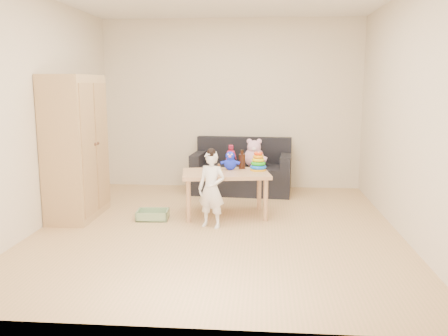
# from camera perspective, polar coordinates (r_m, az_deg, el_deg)

# --- Properties ---
(room) EXTENTS (4.50, 4.50, 4.50)m
(room) POSITION_cam_1_polar(r_m,az_deg,el_deg) (5.19, -0.78, 6.62)
(room) COLOR tan
(room) RESTS_ON ground
(wardrobe) EXTENTS (0.48, 0.96, 1.72)m
(wardrobe) POSITION_cam_1_polar(r_m,az_deg,el_deg) (5.98, -17.40, 2.38)
(wardrobe) COLOR tan
(wardrobe) RESTS_ON ground
(sofa) EXTENTS (1.50, 0.84, 0.41)m
(sofa) POSITION_cam_1_polar(r_m,az_deg,el_deg) (7.13, 2.13, -1.34)
(sofa) COLOR black
(sofa) RESTS_ON ground
(play_table) EXTENTS (1.14, 0.82, 0.55)m
(play_table) POSITION_cam_1_polar(r_m,az_deg,el_deg) (5.85, 0.19, -3.13)
(play_table) COLOR tan
(play_table) RESTS_ON ground
(storage_bin) EXTENTS (0.39, 0.31, 0.11)m
(storage_bin) POSITION_cam_1_polar(r_m,az_deg,el_deg) (5.81, -8.57, -5.58)
(storage_bin) COLOR #83A275
(storage_bin) RESTS_ON ground
(toddler) EXTENTS (0.37, 0.30, 0.86)m
(toddler) POSITION_cam_1_polar(r_m,az_deg,el_deg) (5.36, -1.51, -2.69)
(toddler) COLOR white
(toddler) RESTS_ON ground
(pink_bear) EXTENTS (0.35, 0.31, 0.35)m
(pink_bear) POSITION_cam_1_polar(r_m,az_deg,el_deg) (6.97, 3.63, 1.56)
(pink_bear) COLOR #FFBBE1
(pink_bear) RESTS_ON sofa
(doll) EXTENTS (0.18, 0.14, 0.32)m
(doll) POSITION_cam_1_polar(r_m,az_deg,el_deg) (7.02, 0.84, 1.49)
(doll) COLOR #D42753
(doll) RESTS_ON sofa
(ring_stacker) EXTENTS (0.21, 0.21, 0.24)m
(ring_stacker) POSITION_cam_1_polar(r_m,az_deg,el_deg) (5.90, 4.14, 0.59)
(ring_stacker) COLOR #FFB40D
(ring_stacker) RESTS_ON play_table
(brown_bottle) EXTENTS (0.08, 0.08, 0.24)m
(brown_bottle) POSITION_cam_1_polar(r_m,az_deg,el_deg) (6.01, 2.18, 0.88)
(brown_bottle) COLOR black
(brown_bottle) RESTS_ON play_table
(blue_plush) EXTENTS (0.21, 0.17, 0.24)m
(blue_plush) POSITION_cam_1_polar(r_m,az_deg,el_deg) (5.93, 0.76, 0.93)
(blue_plush) COLOR #1C2EFF
(blue_plush) RESTS_ON play_table
(wooden_figure) EXTENTS (0.05, 0.04, 0.11)m
(wooden_figure) POSITION_cam_1_polar(r_m,az_deg,el_deg) (5.75, -0.64, -0.00)
(wooden_figure) COLOR brown
(wooden_figure) RESTS_ON play_table
(yellow_book) EXTENTS (0.24, 0.24, 0.01)m
(yellow_book) POSITION_cam_1_polar(r_m,az_deg,el_deg) (5.93, -1.31, -0.19)
(yellow_book) COLOR gold
(yellow_book) RESTS_ON play_table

